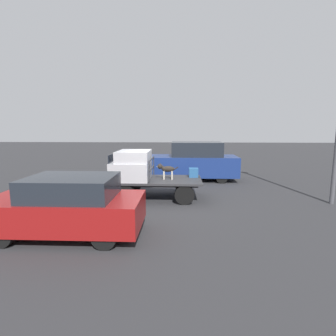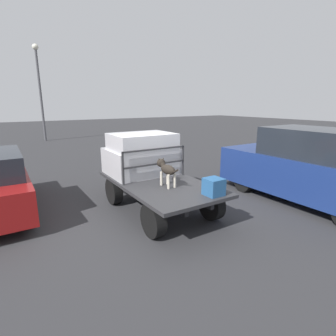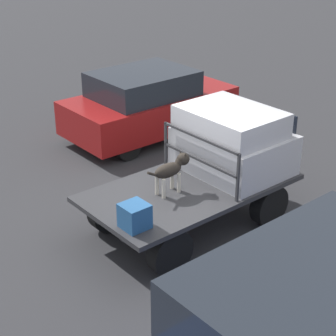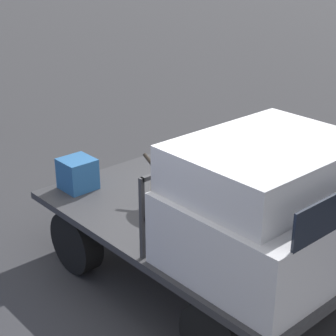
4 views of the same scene
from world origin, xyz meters
TOP-DOWN VIEW (x-y plane):
  - ground_plane at (0.00, 0.00)m, footprint 80.00×80.00m
  - flatbed_truck at (0.00, 0.00)m, footprint 3.58×1.91m
  - truck_cab at (0.97, 0.00)m, footprint 1.47×1.79m
  - truck_headboard at (0.20, 0.00)m, footprint 0.04×1.79m
  - dog at (-0.37, 0.02)m, footprint 0.88×0.23m
  - cargo_crate at (-1.50, -0.48)m, footprint 0.37×0.37m
  - parked_sedan at (2.03, 3.74)m, footprint 4.01×1.88m

SIDE VIEW (x-z plane):
  - ground_plane at x=0.00m, z-range 0.00..0.00m
  - flatbed_truck at x=0.00m, z-range 0.17..0.97m
  - parked_sedan at x=2.03m, z-range 0.01..1.59m
  - cargo_crate at x=-1.50m, z-range 0.79..1.17m
  - dog at x=-0.37m, z-range 0.88..1.53m
  - truck_cab at x=0.97m, z-range 0.76..1.90m
  - truck_headboard at x=0.20m, z-range 0.93..1.75m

